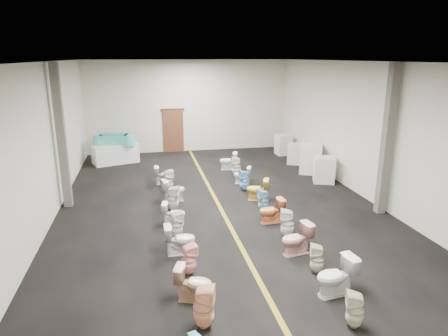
{
  "coord_description": "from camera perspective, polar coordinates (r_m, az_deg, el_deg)",
  "views": [
    {
      "loc": [
        -2.26,
        -11.82,
        4.65
      ],
      "look_at": [
        0.36,
        1.0,
        0.98
      ],
      "focal_mm": 32.0,
      "sensor_mm": 36.0,
      "label": 1
    }
  ],
  "objects": [
    {
      "name": "appliance_crate_b",
      "position": [
        16.74,
        12.27,
        1.28
      ],
      "size": [
        1.13,
        1.13,
        1.17
      ],
      "primitive_type": "cube",
      "rotation": [
        0.0,
        0.0,
        -0.42
      ],
      "color": "white",
      "rests_on": "floor"
    },
    {
      "name": "toilet_right_10",
      "position": [
        15.93,
        1.8,
        0.2
      ],
      "size": [
        0.41,
        0.4,
        0.8
      ],
      "primitive_type": "imported",
      "rotation": [
        0.0,
        0.0,
        -1.68
      ],
      "color": "#EEE1C6",
      "rests_on": "floor"
    },
    {
      "name": "toilet_left_7",
      "position": [
        12.49,
        -7.3,
        -4.35
      ],
      "size": [
        0.46,
        0.46,
        0.8
      ],
      "primitive_type": "imported",
      "rotation": [
        0.0,
        0.0,
        1.25
      ],
      "color": "silver",
      "rests_on": "floor"
    },
    {
      "name": "wall_back",
      "position": [
        20.09,
        -5.07,
        8.76
      ],
      "size": [
        10.0,
        0.0,
        10.0
      ],
      "primitive_type": "plane",
      "rotation": [
        1.57,
        0.0,
        0.0
      ],
      "color": "beige",
      "rests_on": "ground"
    },
    {
      "name": "toilet_right_5",
      "position": [
        11.61,
        6.81,
        -6.09
      ],
      "size": [
        0.73,
        0.44,
        0.73
      ],
      "primitive_type": "imported",
      "rotation": [
        0.0,
        0.0,
        -1.53
      ],
      "color": "#E38247",
      "rests_on": "floor"
    },
    {
      "name": "toilet_right_6",
      "position": [
        12.4,
        5.64,
        -4.65
      ],
      "size": [
        0.35,
        0.34,
        0.71
      ],
      "primitive_type": "imported",
      "rotation": [
        0.0,
        0.0,
        -1.51
      ],
      "color": "#76BBDA",
      "rests_on": "floor"
    },
    {
      "name": "ceiling",
      "position": [
        12.03,
        -0.76,
        14.97
      ],
      "size": [
        16.0,
        16.0,
        0.0
      ],
      "primitive_type": "plane",
      "rotation": [
        3.14,
        0.0,
        0.0
      ],
      "color": "black",
      "rests_on": "ground"
    },
    {
      "name": "toilet_left_6",
      "position": [
        11.51,
        -7.19,
        -6.48
      ],
      "size": [
        0.71,
        0.5,
        0.66
      ],
      "primitive_type": "imported",
      "rotation": [
        0.0,
        0.0,
        1.37
      ],
      "color": "white",
      "rests_on": "floor"
    },
    {
      "name": "wall_front",
      "position": [
        5.04,
        17.19,
        -13.5
      ],
      "size": [
        10.0,
        0.0,
        10.0
      ],
      "primitive_type": "plane",
      "rotation": [
        -1.57,
        0.0,
        0.0
      ],
      "color": "beige",
      "rests_on": "ground"
    },
    {
      "name": "appliance_crate_a",
      "position": [
        15.66,
        14.09,
        -0.24
      ],
      "size": [
        0.96,
        0.96,
        0.97
      ],
      "primitive_type": "cube",
      "rotation": [
        0.0,
        0.0,
        -0.35
      ],
      "color": "silver",
      "rests_on": "floor"
    },
    {
      "name": "toilet_left_8",
      "position": [
        13.28,
        -7.24,
        -3.17
      ],
      "size": [
        0.83,
        0.58,
        0.78
      ],
      "primitive_type": "imported",
      "rotation": [
        0.0,
        0.0,
        1.79
      ],
      "color": "silver",
      "rests_on": "floor"
    },
    {
      "name": "toilet_left_10",
      "position": [
        15.15,
        -8.61,
        -0.99
      ],
      "size": [
        0.7,
        0.42,
        0.7
      ],
      "primitive_type": "imported",
      "rotation": [
        0.0,
        0.0,
        1.53
      ],
      "color": "silver",
      "rests_on": "floor"
    },
    {
      "name": "toilet_left_1",
      "position": [
        7.4,
        -2.91,
        -19.24
      ],
      "size": [
        0.48,
        0.47,
        0.83
      ],
      "primitive_type": "imported",
      "rotation": [
        0.0,
        0.0,
        1.27
      ],
      "color": "#FEBE93",
      "rests_on": "floor"
    },
    {
      "name": "bathtub",
      "position": [
        18.48,
        -15.42,
        3.95
      ],
      "size": [
        1.84,
        0.86,
        0.55
      ],
      "rotation": [
        0.0,
        0.0,
        -0.17
      ],
      "color": "#3FB7AE",
      "rests_on": "display_table"
    },
    {
      "name": "display_table",
      "position": [
        18.62,
        -15.27,
        2.02
      ],
      "size": [
        2.14,
        1.54,
        0.86
      ],
      "primitive_type": "cube",
      "rotation": [
        0.0,
        0.0,
        0.33
      ],
      "color": "silver",
      "rests_on": "floor"
    },
    {
      "name": "toilet_right_2",
      "position": [
        9.24,
        13.16,
        -12.54
      ],
      "size": [
        0.4,
        0.4,
        0.69
      ],
      "primitive_type": "imported",
      "rotation": [
        0.0,
        0.0,
        -1.91
      ],
      "color": "beige",
      "rests_on": "floor"
    },
    {
      "name": "toilet_right_1",
      "position": [
        8.54,
        15.71,
        -14.69
      ],
      "size": [
        0.87,
        0.57,
        0.83
      ],
      "primitive_type": "imported",
      "rotation": [
        0.0,
        0.0,
        -1.44
      ],
      "color": "white",
      "rests_on": "floor"
    },
    {
      "name": "toilet_left_9",
      "position": [
        14.26,
        -8.02,
        -1.83
      ],
      "size": [
        0.42,
        0.42,
        0.79
      ],
      "primitive_type": "imported",
      "rotation": [
        0.0,
        0.0,
        1.76
      ],
      "color": "silver",
      "rests_on": "floor"
    },
    {
      "name": "toilet_right_11",
      "position": [
        16.86,
        0.64,
        1.02
      ],
      "size": [
        0.83,
        0.6,
        0.76
      ],
      "primitive_type": "imported",
      "rotation": [
        0.0,
        0.0,
        -1.82
      ],
      "color": "white",
      "rests_on": "floor"
    },
    {
      "name": "toilet_right_9",
      "position": [
        15.05,
        2.64,
        -1.01
      ],
      "size": [
        0.74,
        0.57,
        0.67
      ],
      "primitive_type": "imported",
      "rotation": [
        0.0,
        0.0,
        -1.91
      ],
      "color": "white",
      "rests_on": "floor"
    },
    {
      "name": "toilet_right_0",
      "position": [
        7.78,
        18.21,
        -18.72
      ],
      "size": [
        0.41,
        0.41,
        0.7
      ],
      "primitive_type": "imported",
      "rotation": [
        0.0,
        0.0,
        -1.93
      ],
      "color": "beige",
      "rests_on": "floor"
    },
    {
      "name": "toilet_left_5",
      "position": [
        10.64,
        -6.83,
        -8.11
      ],
      "size": [
        0.4,
        0.4,
        0.75
      ],
      "primitive_type": "imported",
      "rotation": [
        0.0,
        0.0,
        1.76
      ],
      "color": "silver",
      "rests_on": "floor"
    },
    {
      "name": "floor",
      "position": [
        12.9,
        -0.68,
        -5.45
      ],
      "size": [
        16.0,
        16.0,
        0.0
      ],
      "primitive_type": "plane",
      "color": "black",
      "rests_on": "ground"
    },
    {
      "name": "column_right",
      "position": [
        12.7,
        22.25,
        3.62
      ],
      "size": [
        0.25,
        0.25,
        4.5
      ],
      "primitive_type": "cube",
      "color": "#59544C",
      "rests_on": "floor"
    },
    {
      "name": "wall_left",
      "position": [
        12.37,
        -24.15,
        3.11
      ],
      "size": [
        0.0,
        16.0,
        16.0
      ],
      "primitive_type": "plane",
      "rotation": [
        1.57,
        0.0,
        1.57
      ],
      "color": "beige",
      "rests_on": "ground"
    },
    {
      "name": "toilet_right_3",
      "position": [
        9.94,
        10.32,
        -9.96
      ],
      "size": [
        0.84,
        0.59,
        0.78
      ],
      "primitive_type": "imported",
      "rotation": [
        0.0,
        0.0,
        -1.37
      ],
      "color": "#DAA29B",
      "rests_on": "floor"
    },
    {
      "name": "toilet_left_2",
      "position": [
        8.14,
        -4.35,
        -16.11
      ],
      "size": [
        0.82,
        0.63,
        0.74
      ],
      "primitive_type": "imported",
      "rotation": [
        0.0,
        0.0,
        1.22
      ],
      "color": "#D6AA87",
      "rests_on": "floor"
    },
    {
      "name": "wall_right",
      "position": [
        14.08,
        19.78,
        4.94
      ],
      "size": [
        0.0,
        16.0,
        16.0
      ],
      "primitive_type": "plane",
      "rotation": [
        1.57,
        0.0,
        -1.57
      ],
      "color": "beige",
      "rests_on": "ground"
    },
    {
      "name": "door_frame",
      "position": [
        19.98,
        -7.35,
        8.28
      ],
      "size": [
        1.15,
        0.08,
        0.1
      ],
      "primitive_type": "cube",
      "color": "#331C11",
      "rests_on": "back_door"
    },
    {
      "name": "back_door",
      "position": [
        20.14,
        -7.24,
        5.26
      ],
      "size": [
        1.0,
        0.1,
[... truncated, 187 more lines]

